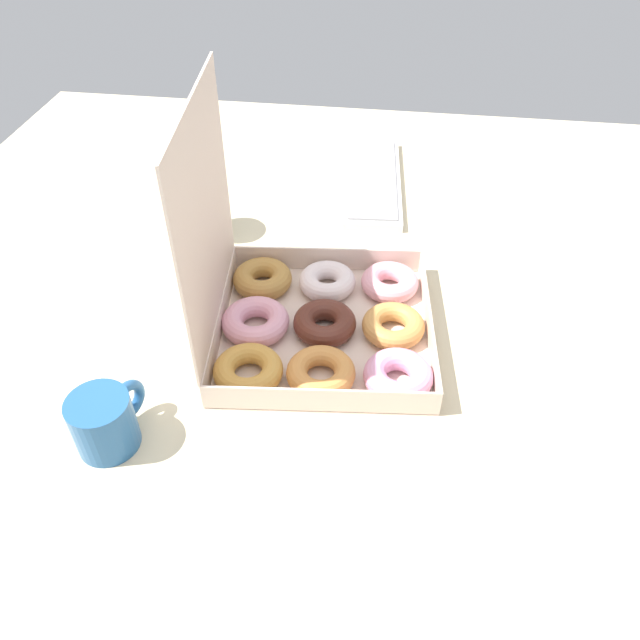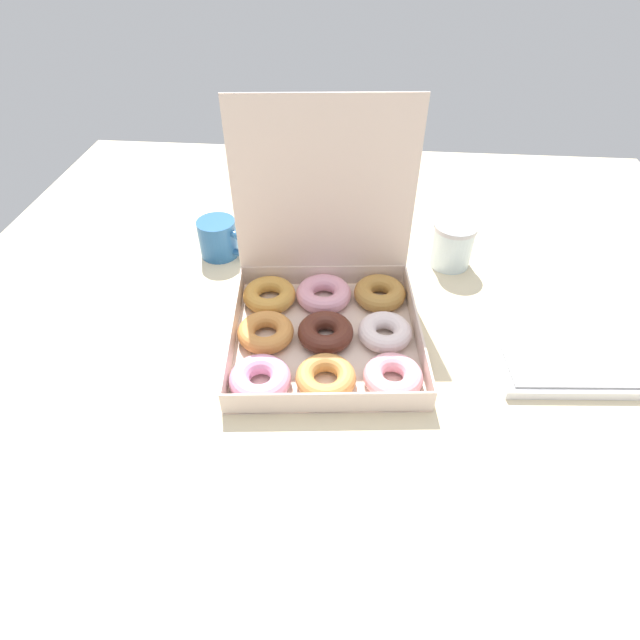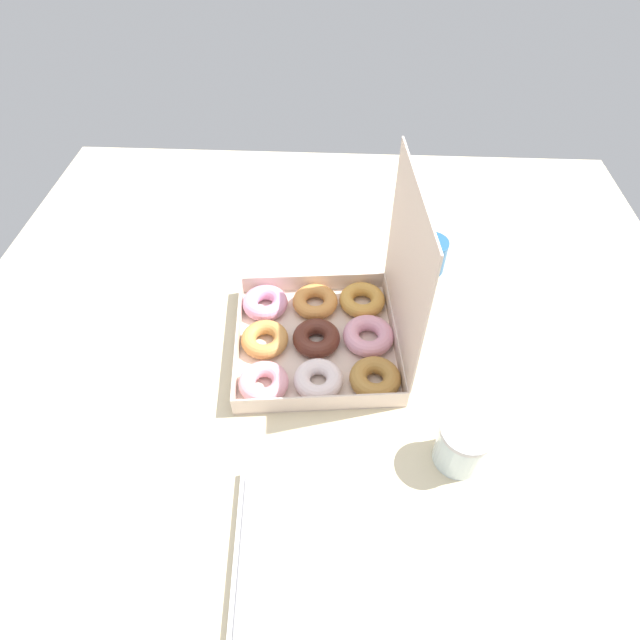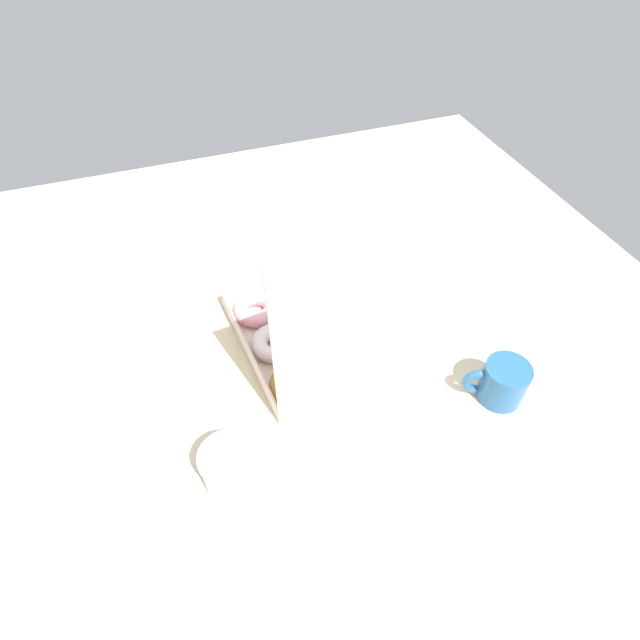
{
  "view_description": "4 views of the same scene",
  "coord_description": "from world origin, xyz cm",
  "px_view_note": "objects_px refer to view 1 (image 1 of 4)",
  "views": [
    {
      "loc": [
        -82.41,
        -12.7,
        74.11
      ],
      "look_at": [
        -5.1,
        -1.94,
        3.8
      ],
      "focal_mm": 35.0,
      "sensor_mm": 36.0,
      "label": 1
    },
    {
      "loc": [
        0.94,
        -73.08,
        68.58
      ],
      "look_at": [
        -5.19,
        -0.9,
        3.76
      ],
      "focal_mm": 28.0,
      "sensor_mm": 36.0,
      "label": 2
    },
    {
      "loc": [
        69.25,
        1.91,
        88.97
      ],
      "look_at": [
        -6.1,
        -1.86,
        5.98
      ],
      "focal_mm": 28.0,
      "sensor_mm": 36.0,
      "label": 3
    },
    {
      "loc": [
        21.82,
        68.05,
        84.38
      ],
      "look_at": [
        -3.11,
        -2.53,
        4.67
      ],
      "focal_mm": 28.0,
      "sensor_mm": 36.0,
      "label": 4
    }
  ],
  "objects_px": {
    "glass_jar": "(204,211)",
    "keyboard": "(373,180)",
    "coffee_mug": "(105,421)",
    "donut_box": "(312,315)"
  },
  "relations": [
    {
      "from": "keyboard",
      "to": "donut_box",
      "type": "bearing_deg",
      "value": 172.81
    },
    {
      "from": "coffee_mug",
      "to": "glass_jar",
      "type": "height_order",
      "value": "glass_jar"
    },
    {
      "from": "donut_box",
      "to": "keyboard",
      "type": "height_order",
      "value": "donut_box"
    },
    {
      "from": "glass_jar",
      "to": "coffee_mug",
      "type": "bearing_deg",
      "value": -179.12
    },
    {
      "from": "coffee_mug",
      "to": "glass_jar",
      "type": "xyz_separation_m",
      "value": [
        0.54,
        0.01,
        0.01
      ]
    },
    {
      "from": "donut_box",
      "to": "glass_jar",
      "type": "distance_m",
      "value": 0.38
    },
    {
      "from": "glass_jar",
      "to": "keyboard",
      "type": "bearing_deg",
      "value": -53.02
    },
    {
      "from": "coffee_mug",
      "to": "glass_jar",
      "type": "distance_m",
      "value": 0.54
    },
    {
      "from": "coffee_mug",
      "to": "donut_box",
      "type": "bearing_deg",
      "value": -43.42
    },
    {
      "from": "donut_box",
      "to": "glass_jar",
      "type": "relative_size",
      "value": 3.97
    }
  ]
}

